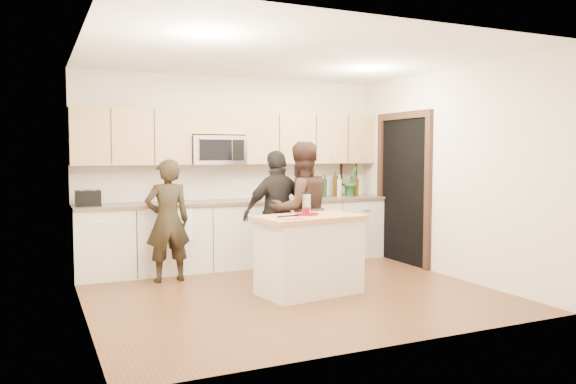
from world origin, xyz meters
name	(u,v)px	position (x,y,z in m)	size (l,w,h in m)	color
floor	(290,292)	(0.00, 0.00, 0.00)	(4.50, 4.50, 0.00)	brown
room_shell	(290,142)	(0.00, 0.00, 1.73)	(4.52, 4.02, 2.71)	beige
back_cabinetry	(241,233)	(0.00, 1.69, 0.47)	(4.50, 0.66, 0.94)	beige
upper_cabinetry	(239,137)	(0.03, 1.83, 1.84)	(4.50, 0.33, 0.75)	tan
microwave	(217,150)	(-0.31, 1.80, 1.65)	(0.76, 0.41, 0.40)	silver
doorway	(403,184)	(2.23, 0.90, 1.16)	(0.06, 1.25, 2.20)	black
framed_picture	(349,173)	(1.95, 1.98, 1.28)	(0.30, 0.03, 0.38)	black
dish_towel	(177,214)	(-0.95, 1.50, 0.80)	(0.34, 0.60, 0.48)	white
island	(309,254)	(0.17, -0.15, 0.45)	(1.29, 0.86, 0.90)	beige
red_plate	(307,214)	(0.17, -0.08, 0.91)	(0.27, 0.27, 0.02)	maroon
box_grater	(306,203)	(0.16, -0.09, 1.04)	(0.09, 0.07, 0.24)	silver
drink_glass	(306,211)	(0.13, -0.16, 0.95)	(0.08, 0.08, 0.10)	maroon
cutting_board	(290,218)	(-0.17, -0.37, 0.91)	(0.25, 0.18, 0.02)	tan
tongs	(288,216)	(-0.17, -0.31, 0.92)	(0.25, 0.03, 0.02)	black
knife	(286,217)	(-0.19, -0.32, 0.92)	(0.20, 0.02, 0.01)	silver
toaster	(88,198)	(-2.05, 1.67, 1.04)	(0.30, 0.23, 0.20)	black
bottle_cluster	(343,185)	(1.70, 1.74, 1.11)	(0.71, 0.21, 0.38)	black
orchid	(351,181)	(1.83, 1.72, 1.17)	(0.25, 0.20, 0.45)	#29662D
woman_left	(168,221)	(-1.16, 1.13, 0.77)	(0.56, 0.37, 1.53)	black
woman_center	(301,210)	(0.44, 0.62, 0.88)	(0.85, 0.66, 1.75)	black
woman_right	(278,214)	(0.18, 0.76, 0.82)	(0.96, 0.40, 1.64)	black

